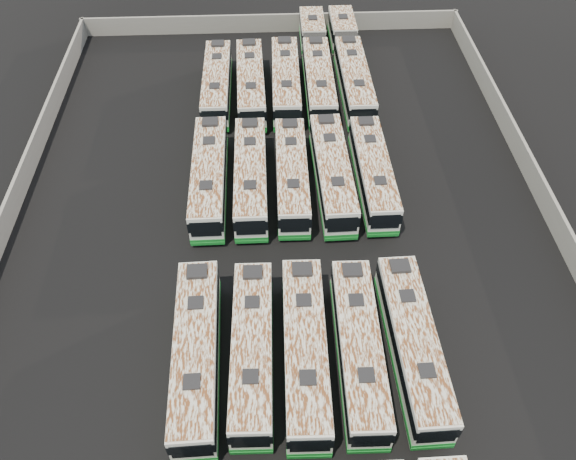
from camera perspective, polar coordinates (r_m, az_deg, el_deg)
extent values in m
plane|color=black|center=(44.03, -0.56, -3.20)|extent=(140.00, 140.00, 0.00)
cube|color=gray|center=(72.17, -1.76, 20.28)|extent=(45.20, 0.30, 2.20)
cube|color=gray|center=(48.99, 26.49, -1.13)|extent=(0.30, 73.20, 2.20)
cube|color=silver|center=(37.69, -9.26, -12.26)|extent=(3.02, 13.00, 2.96)
cube|color=#147928|center=(38.62, -9.06, -13.07)|extent=(3.07, 13.05, 0.45)
cube|color=black|center=(37.27, -9.35, -11.88)|extent=(3.08, 13.06, 0.99)
cube|color=black|center=(34.54, -9.78, -21.28)|extent=(2.37, 0.12, 1.56)
cube|color=silver|center=(36.40, -9.54, -11.05)|extent=(2.96, 12.74, 0.08)
cube|color=black|center=(34.90, -9.77, -14.94)|extent=(1.05, 1.05, 0.15)
cube|color=black|center=(37.88, -9.38, -7.30)|extent=(1.05, 1.05, 0.15)
cube|color=black|center=(39.39, -9.24, -4.19)|extent=(1.43, 1.22, 0.28)
cylinder|color=black|center=(37.13, -11.13, -18.86)|extent=(0.33, 1.09, 1.08)
cylinder|color=black|center=(36.84, -7.38, -18.81)|extent=(0.33, 1.09, 1.08)
cylinder|color=black|center=(41.16, -10.42, -8.26)|extent=(0.33, 1.09, 1.08)
cylinder|color=black|center=(40.90, -7.19, -8.14)|extent=(0.33, 1.09, 1.08)
cube|color=silver|center=(37.51, -3.64, -12.07)|extent=(2.83, 12.39, 2.83)
cube|color=#147928|center=(38.41, -3.56, -12.85)|extent=(2.88, 12.44, 0.43)
cube|color=black|center=(37.11, -3.67, -11.71)|extent=(2.89, 12.45, 0.95)
cube|color=black|center=(34.48, -3.87, -20.69)|extent=(2.26, 0.11, 1.49)
cube|color=#147928|center=(35.94, -3.73, -21.62)|extent=(2.57, 0.15, 0.29)
cube|color=silver|center=(36.28, -3.75, -10.91)|extent=(2.77, 12.14, 0.07)
cube|color=black|center=(34.84, -3.84, -14.63)|extent=(1.00, 1.00, 0.14)
cube|color=black|center=(37.69, -3.67, -7.32)|extent=(1.00, 1.00, 0.14)
cube|color=black|center=(39.12, -3.61, -4.32)|extent=(1.36, 1.16, 0.27)
cylinder|color=black|center=(36.89, -5.46, -18.37)|extent=(0.31, 1.03, 1.03)
cylinder|color=black|center=(36.78, -1.85, -18.36)|extent=(0.31, 1.03, 1.03)
cylinder|color=black|center=(40.76, -5.01, -8.19)|extent=(0.31, 1.03, 1.03)
cylinder|color=black|center=(40.66, -1.88, -8.16)|extent=(0.31, 1.03, 1.03)
cube|color=silver|center=(37.38, 1.74, -12.08)|extent=(2.94, 12.86, 2.94)
cube|color=#147928|center=(38.31, 1.70, -12.90)|extent=(2.99, 12.91, 0.45)
cube|color=black|center=(36.97, 1.75, -11.70)|extent=(3.00, 12.92, 0.98)
cube|color=black|center=(34.26, 2.27, -21.08)|extent=(2.35, 0.11, 1.55)
cube|color=#147928|center=(35.78, 2.19, -22.04)|extent=(2.67, 0.16, 0.30)
cube|color=silver|center=(36.10, 1.79, -10.88)|extent=(2.88, 12.60, 0.07)
cube|color=black|center=(34.61, 2.02, -14.76)|extent=(1.04, 1.04, 0.15)
cube|color=black|center=(37.56, 1.60, -7.13)|extent=(1.04, 1.04, 0.15)
cube|color=black|center=(39.06, 1.43, -4.02)|extent=(1.41, 1.20, 0.28)
cylinder|color=black|center=(36.65, 0.11, -18.70)|extent=(0.32, 1.07, 1.07)
cylinder|color=black|center=(36.75, 3.87, -18.58)|extent=(0.32, 1.07, 1.07)
cylinder|color=black|center=(40.66, -0.19, -8.08)|extent=(0.32, 1.07, 1.07)
cylinder|color=black|center=(40.74, 3.05, -8.00)|extent=(0.32, 1.07, 1.07)
cube|color=silver|center=(37.76, 7.20, -11.84)|extent=(2.81, 12.53, 2.86)
cube|color=#147928|center=(38.66, 7.05, -12.64)|extent=(2.86, 12.58, 0.44)
cube|color=black|center=(37.36, 7.26, -11.47)|extent=(2.87, 12.59, 0.96)
cube|color=black|center=(34.73, 8.50, -20.45)|extent=(2.29, 0.10, 1.51)
cube|color=#147928|center=(36.20, 8.21, -21.40)|extent=(2.60, 0.14, 0.29)
cube|color=silver|center=(36.52, 7.41, -10.67)|extent=(2.75, 12.28, 0.07)
cube|color=black|center=(35.09, 7.96, -14.38)|extent=(1.00, 1.00, 0.15)
cube|color=black|center=(37.94, 6.94, -7.07)|extent=(1.00, 1.00, 0.15)
cube|color=black|center=(39.38, 6.55, -4.07)|extent=(1.37, 1.17, 0.27)
cylinder|color=black|center=(36.94, 5.94, -18.27)|extent=(0.31, 1.05, 1.04)
cylinder|color=black|center=(37.25, 9.52, -18.03)|extent=(0.31, 1.05, 1.04)
cylinder|color=black|center=(40.83, 4.83, -8.02)|extent=(0.31, 1.05, 1.04)
cylinder|color=black|center=(41.11, 7.94, -7.89)|extent=(0.31, 1.05, 1.04)
cube|color=silver|center=(38.50, 12.55, -11.26)|extent=(2.91, 12.66, 2.89)
cube|color=#147928|center=(39.39, 12.30, -12.07)|extent=(2.96, 12.71, 0.44)
cube|color=black|center=(38.10, 12.67, -10.89)|extent=(2.97, 12.72, 0.97)
cube|color=black|center=(35.54, 14.95, -19.62)|extent=(2.31, 0.11, 1.52)
cube|color=#147928|center=(36.99, 14.45, -20.61)|extent=(2.63, 0.16, 0.29)
cube|color=silver|center=(37.28, 12.92, -10.08)|extent=(2.85, 12.40, 0.07)
cube|color=black|center=(35.87, 13.94, -13.69)|extent=(1.02, 1.02, 0.15)
cube|color=black|center=(38.66, 12.05, -6.56)|extent=(1.02, 1.02, 0.15)
cube|color=black|center=(40.08, 11.31, -3.61)|extent=(1.39, 1.19, 0.27)
cylinder|color=black|center=(37.57, 11.87, -17.68)|extent=(0.32, 1.06, 1.05)
cylinder|color=black|center=(38.14, 15.28, -17.23)|extent=(0.32, 1.06, 1.05)
cylinder|color=black|center=(41.41, 9.55, -7.61)|extent=(0.32, 1.06, 1.05)
cylinder|color=black|center=(41.92, 12.58, -7.36)|extent=(0.32, 1.06, 1.05)
cube|color=silver|center=(48.58, -7.98, 5.41)|extent=(2.80, 12.96, 2.96)
cube|color=#147928|center=(49.30, -7.86, 4.48)|extent=(2.85, 13.01, 0.45)
cube|color=black|center=(48.26, -8.04, 5.84)|extent=(2.86, 13.02, 0.99)
cube|color=black|center=(43.72, -8.38, 0.06)|extent=(2.37, 0.08, 1.56)
cube|color=#147928|center=(44.94, -8.15, -1.37)|extent=(2.70, 0.12, 0.30)
cube|color=silver|center=(47.59, -8.17, 6.76)|extent=(2.74, 12.70, 0.08)
cube|color=black|center=(45.40, -8.34, 4.53)|extent=(1.03, 1.03, 0.15)
cube|color=black|center=(49.71, -8.04, 8.99)|extent=(1.03, 1.03, 0.15)
cube|color=black|center=(51.73, -7.93, 10.82)|extent=(1.41, 1.20, 0.28)
cylinder|color=black|center=(46.67, -9.43, 0.73)|extent=(0.31, 1.08, 1.08)
cylinder|color=black|center=(46.43, -6.61, 0.85)|extent=(0.31, 1.08, 1.08)
cylinder|color=black|center=(52.68, -8.91, 7.29)|extent=(0.31, 1.08, 1.08)
cylinder|color=black|center=(52.47, -6.39, 7.42)|extent=(0.31, 1.08, 1.08)
cube|color=silver|center=(48.29, -3.80, 5.47)|extent=(2.65, 12.65, 2.90)
cube|color=#147928|center=(49.01, -3.74, 4.55)|extent=(2.70, 12.70, 0.44)
cube|color=black|center=(47.98, -3.83, 5.89)|extent=(2.71, 12.71, 0.97)
cube|color=black|center=(43.53, -3.81, 0.22)|extent=(2.32, 0.06, 1.53)
cube|color=#147928|center=(44.73, -3.71, -1.19)|extent=(2.63, 0.10, 0.30)
cube|color=silver|center=(47.32, -3.89, 6.80)|extent=(2.59, 12.39, 0.07)
cube|color=black|center=(45.17, -3.89, 4.60)|extent=(1.00, 1.00, 0.15)
cube|color=black|center=(49.40, -3.90, 8.99)|extent=(1.00, 1.00, 0.15)
cube|color=black|center=(51.37, -3.90, 10.79)|extent=(1.37, 1.16, 0.27)
cylinder|color=black|center=(46.34, -5.11, 0.88)|extent=(0.30, 1.05, 1.05)
cylinder|color=black|center=(46.27, -2.32, 0.98)|extent=(0.30, 1.05, 1.05)
cylinder|color=black|center=(52.24, -4.99, 7.33)|extent=(0.30, 1.05, 1.05)
cylinder|color=black|center=(52.17, -2.49, 7.43)|extent=(0.30, 1.05, 1.05)
cube|color=silver|center=(48.35, 0.39, 5.58)|extent=(2.73, 12.38, 2.83)
cube|color=#147928|center=(49.05, 0.39, 4.68)|extent=(2.78, 12.43, 0.43)
cube|color=black|center=(48.04, 0.40, 5.99)|extent=(2.79, 12.44, 0.95)
cube|color=black|center=(43.69, 0.70, 0.48)|extent=(2.26, 0.09, 1.49)
cube|color=#147928|center=(44.86, 0.68, -0.89)|extent=(2.57, 0.13, 0.29)
cube|color=silver|center=(47.40, 0.40, 6.88)|extent=(2.67, 12.13, 0.07)
cube|color=black|center=(45.30, 0.53, 4.74)|extent=(0.99, 0.99, 0.14)
cube|color=black|center=(49.42, 0.28, 9.02)|extent=(0.99, 0.99, 0.14)
cube|color=black|center=(51.35, 0.18, 10.78)|extent=(1.35, 1.15, 0.27)
cylinder|color=black|center=(46.37, -0.79, 1.13)|extent=(0.30, 1.03, 1.03)
cylinder|color=black|center=(46.44, 1.93, 1.19)|extent=(0.30, 1.03, 1.03)
cylinder|color=black|center=(52.14, -1.00, 7.42)|extent=(0.30, 1.03, 1.03)
cylinder|color=black|center=(52.20, 1.44, 7.47)|extent=(0.30, 1.03, 1.03)
cube|color=silver|center=(48.61, 4.53, 5.80)|extent=(2.96, 12.91, 2.95)
cube|color=#147928|center=(49.33, 4.45, 4.87)|extent=(3.01, 12.97, 0.45)
cube|color=black|center=(48.29, 4.56, 6.23)|extent=(3.02, 12.98, 0.99)
cube|color=black|center=(43.82, 5.57, 0.53)|extent=(2.36, 0.11, 1.55)
cube|color=#147928|center=(45.02, 5.42, -0.89)|extent=(2.68, 0.16, 0.30)
cube|color=silver|center=(47.63, 4.63, 7.15)|extent=(2.90, 12.66, 0.08)
cube|color=black|center=(45.46, 5.08, 4.95)|extent=(1.04, 1.04, 0.15)
cube|color=black|center=(49.73, 4.24, 9.35)|extent=(1.04, 1.04, 0.15)
cube|color=black|center=(51.72, 3.90, 11.16)|extent=(1.42, 1.21, 0.28)
cylinder|color=black|center=(46.46, 3.64, 1.16)|extent=(0.32, 1.08, 1.07)
cylinder|color=black|center=(46.76, 6.44, 1.30)|extent=(0.32, 1.08, 1.07)
cylinder|color=black|center=(52.43, 2.64, 7.67)|extent=(0.32, 1.08, 1.07)
cylinder|color=black|center=(52.70, 5.15, 7.75)|extent=(0.32, 1.08, 1.07)
cube|color=silver|center=(49.17, 8.62, 5.80)|extent=(2.64, 12.33, 2.82)
cube|color=#147928|center=(49.86, 8.49, 4.91)|extent=(2.69, 12.38, 0.43)
cube|color=black|center=(48.87, 8.68, 6.20)|extent=(2.70, 12.39, 0.94)
cube|color=black|center=(44.62, 9.88, 0.83)|extent=(2.26, 0.07, 1.49)
cube|color=#147928|center=(45.76, 9.63, -0.52)|extent=(2.57, 0.12, 0.29)
cube|color=silver|center=(48.24, 8.81, 7.07)|extent=(2.59, 12.08, 0.07)
cube|color=black|center=(46.19, 9.35, 4.99)|extent=(0.98, 0.98, 0.14)
cube|color=black|center=(50.23, 8.34, 9.17)|extent=(0.98, 0.98, 0.14)
cube|color=black|center=(52.11, 7.94, 10.89)|extent=(1.34, 1.14, 0.27)
cylinder|color=black|center=(47.06, 7.87, 1.43)|extent=(0.29, 1.03, 1.03)
cylinder|color=black|center=(47.48, 10.48, 1.52)|extent=(0.29, 1.03, 1.03)
cylinder|color=black|center=(52.73, 6.63, 7.60)|extent=(0.29, 1.03, 1.03)
cylinder|color=black|center=(53.11, 8.99, 7.64)|extent=(0.29, 1.03, 1.03)
cube|color=silver|center=(59.96, -7.22, 14.52)|extent=(2.60, 12.40, 2.84)
cube|color=#147928|center=(60.52, -7.12, 13.69)|extent=(2.65, 12.45, 0.43)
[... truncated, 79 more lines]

